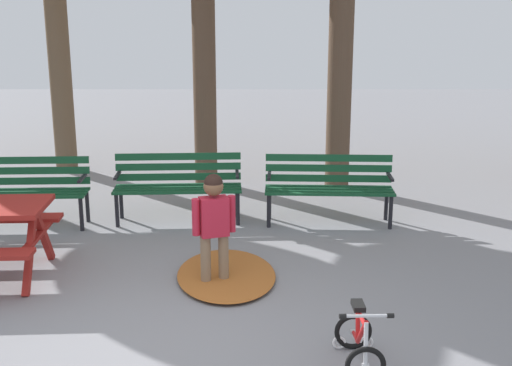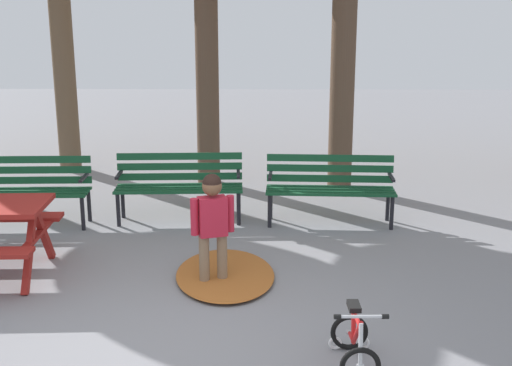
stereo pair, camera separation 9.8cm
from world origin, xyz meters
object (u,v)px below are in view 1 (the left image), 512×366
(park_bench_right, at_px, (328,183))
(kids_bicycle, at_px, (359,341))
(park_bench_far_left, at_px, (23,186))
(child_standing, at_px, (214,220))
(park_bench_left, at_px, (178,181))

(park_bench_right, relative_size, kids_bicycle, 2.85)
(park_bench_far_left, bearing_deg, child_standing, -37.00)
(park_bench_far_left, xyz_separation_m, park_bench_left, (1.90, 0.22, 0.00))
(park_bench_left, distance_m, child_standing, 2.18)
(park_bench_left, relative_size, child_standing, 1.44)
(park_bench_right, relative_size, child_standing, 1.44)
(child_standing, bearing_deg, park_bench_far_left, 143.00)
(park_bench_far_left, height_order, park_bench_right, same)
(park_bench_right, height_order, child_standing, child_standing)
(child_standing, bearing_deg, park_bench_right, 56.70)
(park_bench_far_left, relative_size, park_bench_left, 1.00)
(park_bench_far_left, distance_m, park_bench_left, 1.91)
(park_bench_far_left, distance_m, park_bench_right, 3.81)
(park_bench_right, distance_m, kids_bicycle, 3.55)
(park_bench_far_left, relative_size, kids_bicycle, 2.85)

